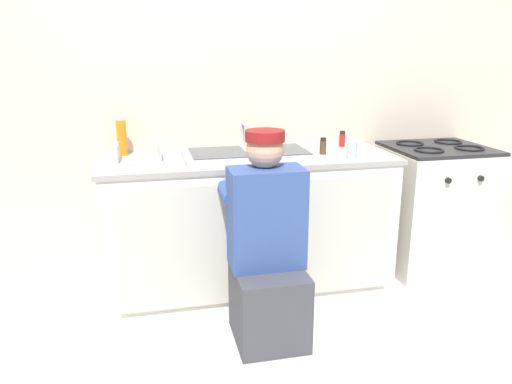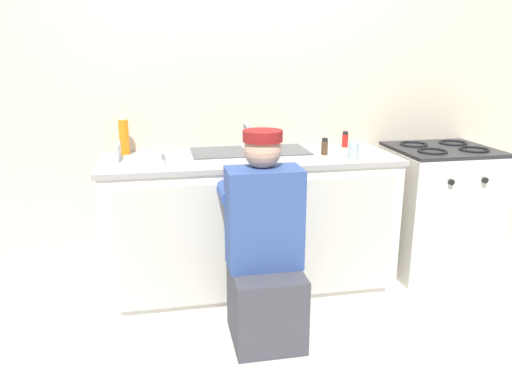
% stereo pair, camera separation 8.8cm
% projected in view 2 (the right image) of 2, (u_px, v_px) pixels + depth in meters
% --- Properties ---
extents(ground_plane, '(12.00, 12.00, 0.00)m').
position_uv_depth(ground_plane, '(259.00, 305.00, 3.02)').
color(ground_plane, beige).
extents(back_wall, '(6.00, 0.10, 2.50)m').
position_uv_depth(back_wall, '(240.00, 87.00, 3.28)').
color(back_wall, beige).
rests_on(back_wall, ground_plane).
extents(counter_cabinet, '(1.77, 0.62, 0.82)m').
position_uv_depth(counter_cabinet, '(250.00, 225.00, 3.18)').
color(counter_cabinet, silver).
rests_on(counter_cabinet, ground_plane).
extents(countertop, '(1.81, 0.62, 0.03)m').
position_uv_depth(countertop, '(250.00, 159.00, 3.07)').
color(countertop, '#9E9993').
rests_on(countertop, counter_cabinet).
extents(sink_double_basin, '(0.80, 0.44, 0.19)m').
position_uv_depth(sink_double_basin, '(250.00, 153.00, 3.06)').
color(sink_double_basin, silver).
rests_on(sink_double_basin, countertop).
extents(stove_range, '(0.65, 0.62, 0.88)m').
position_uv_depth(stove_range, '(437.00, 209.00, 3.42)').
color(stove_range, silver).
rests_on(stove_range, ground_plane).
extents(plumber_person, '(0.42, 0.61, 1.10)m').
position_uv_depth(plumber_person, '(265.00, 256.00, 2.58)').
color(plumber_person, '#3F3F47').
rests_on(plumber_person, ground_plane).
extents(spice_bottle_pepper, '(0.04, 0.04, 0.10)m').
position_uv_depth(spice_bottle_pepper, '(325.00, 147.00, 3.11)').
color(spice_bottle_pepper, '#513823').
rests_on(spice_bottle_pepper, countertop).
extents(soap_bottle_orange, '(0.06, 0.06, 0.25)m').
position_uv_depth(soap_bottle_orange, '(124.00, 137.00, 3.08)').
color(soap_bottle_orange, orange).
rests_on(soap_bottle_orange, countertop).
extents(dish_rack_tray, '(0.28, 0.22, 0.11)m').
position_uv_depth(dish_rack_tray, '(140.00, 158.00, 2.92)').
color(dish_rack_tray, '#B2B7BC').
rests_on(dish_rack_tray, countertop).
extents(water_glass, '(0.06, 0.06, 0.10)m').
position_uv_depth(water_glass, '(353.00, 151.00, 2.99)').
color(water_glass, '#ADC6CC').
rests_on(water_glass, countertop).
extents(spice_bottle_red, '(0.04, 0.04, 0.10)m').
position_uv_depth(spice_bottle_red, '(345.00, 139.00, 3.35)').
color(spice_bottle_red, red).
rests_on(spice_bottle_red, countertop).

